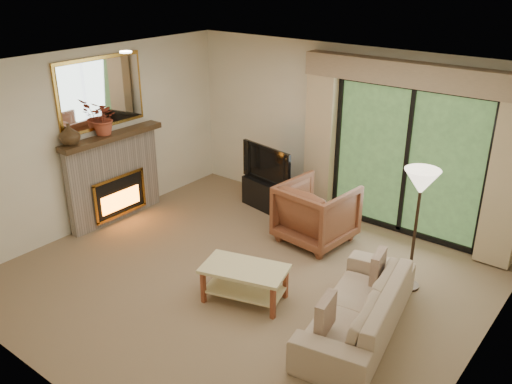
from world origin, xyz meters
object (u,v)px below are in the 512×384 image
Objects in this scene: media_console at (271,194)px; coffee_table at (245,284)px; armchair at (316,213)px; sofa at (358,307)px.

coffee_table is at bearing -49.69° from media_console.
sofa is (1.44, -1.45, -0.14)m from armchair.
sofa is (2.59, -1.94, 0.06)m from media_console.
armchair is 2.05m from sofa.
media_console is 1.27m from armchair.
coffee_table is (1.29, -2.25, -0.01)m from media_console.
media_console is 3.24m from sofa.
armchair is (1.16, -0.49, 0.20)m from media_console.
sofa is at bearing -26.31° from media_console.
armchair reaches higher than sofa.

